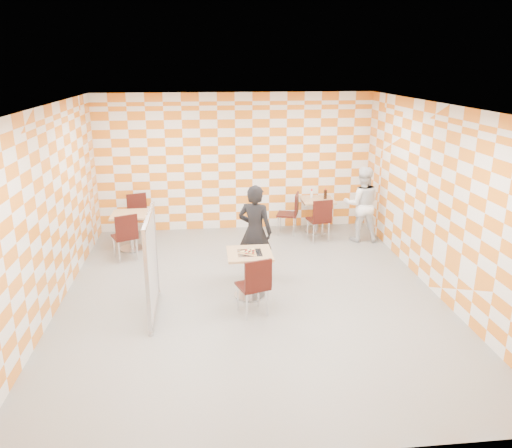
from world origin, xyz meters
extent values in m
plane|color=gray|center=(0.00, 0.00, 0.00)|extent=(7.00, 7.00, 0.00)
plane|color=white|center=(0.00, 0.00, 3.00)|extent=(7.00, 7.00, 0.00)
plane|color=white|center=(0.00, 3.50, 1.50)|extent=(6.00, 0.00, 6.00)
plane|color=white|center=(-3.00, 0.00, 1.50)|extent=(0.00, 7.00, 7.00)
plane|color=white|center=(3.00, 0.00, 1.50)|extent=(0.00, 7.00, 7.00)
cube|color=tan|center=(-0.03, -0.01, 0.73)|extent=(0.70, 0.70, 0.04)
cylinder|color=#A5A5AA|center=(-0.03, -0.01, 0.37)|extent=(0.08, 0.08, 0.70)
cylinder|color=#A5A5AA|center=(-0.03, -0.01, 0.01)|extent=(0.50, 0.50, 0.03)
cube|color=tan|center=(1.75, 3.03, 0.73)|extent=(0.70, 0.70, 0.04)
cylinder|color=#A5A5AA|center=(1.75, 3.03, 0.37)|extent=(0.08, 0.08, 0.70)
cylinder|color=#A5A5AA|center=(1.75, 3.03, 0.01)|extent=(0.50, 0.50, 0.03)
cube|color=tan|center=(-2.19, 2.35, 0.73)|extent=(0.70, 0.70, 0.04)
cylinder|color=#A5A5AA|center=(-2.19, 2.35, 0.37)|extent=(0.08, 0.08, 0.70)
cylinder|color=#A5A5AA|center=(-2.19, 2.35, 0.01)|extent=(0.50, 0.50, 0.03)
cube|color=#380F0B|center=(-0.03, -0.60, 0.45)|extent=(0.53, 0.53, 0.04)
cube|color=#380F0B|center=(0.03, -0.79, 0.70)|extent=(0.41, 0.17, 0.45)
cylinder|color=silver|center=(0.07, -0.38, 0.21)|extent=(0.03, 0.03, 0.43)
cylinder|color=silver|center=(-0.25, -0.49, 0.21)|extent=(0.03, 0.03, 0.43)
cylinder|color=silver|center=(0.18, -0.71, 0.21)|extent=(0.03, 0.03, 0.43)
cylinder|color=silver|center=(-0.14, -0.81, 0.21)|extent=(0.03, 0.03, 0.43)
cube|color=#380F0B|center=(1.66, 2.47, 0.45)|extent=(0.48, 0.48, 0.04)
cube|color=#380F0B|center=(1.69, 2.28, 0.70)|extent=(0.42, 0.11, 0.45)
cylinder|color=silver|center=(1.80, 2.67, 0.21)|extent=(0.03, 0.03, 0.43)
cylinder|color=silver|center=(1.46, 2.61, 0.21)|extent=(0.03, 0.03, 0.43)
cylinder|color=silver|center=(1.86, 2.33, 0.21)|extent=(0.03, 0.03, 0.43)
cylinder|color=silver|center=(1.52, 2.28, 0.21)|extent=(0.03, 0.03, 0.43)
cube|color=#380F0B|center=(1.08, 2.94, 0.45)|extent=(0.53, 0.53, 0.04)
cube|color=#380F0B|center=(1.27, 2.88, 0.70)|extent=(0.16, 0.41, 0.45)
cylinder|color=silver|center=(0.96, 3.15, 0.21)|extent=(0.03, 0.03, 0.43)
cylinder|color=silver|center=(0.86, 2.83, 0.21)|extent=(0.03, 0.03, 0.43)
cylinder|color=silver|center=(1.29, 3.05, 0.21)|extent=(0.03, 0.03, 0.43)
cylinder|color=silver|center=(1.19, 2.73, 0.21)|extent=(0.03, 0.03, 0.43)
cube|color=#380F0B|center=(-2.23, 1.83, 0.45)|extent=(0.56, 0.56, 0.04)
cube|color=#380F0B|center=(-2.15, 1.65, 0.70)|extent=(0.40, 0.21, 0.45)
cylinder|color=silver|center=(-2.15, 2.06, 0.21)|extent=(0.03, 0.03, 0.43)
cylinder|color=silver|center=(-2.46, 1.92, 0.21)|extent=(0.03, 0.03, 0.43)
cylinder|color=silver|center=(-2.01, 1.75, 0.21)|extent=(0.03, 0.03, 0.43)
cylinder|color=silver|center=(-2.32, 1.61, 0.21)|extent=(0.03, 0.03, 0.43)
cube|color=#380F0B|center=(-2.09, 3.06, 0.45)|extent=(0.53, 0.53, 0.04)
cube|color=#380F0B|center=(-2.16, 3.25, 0.70)|extent=(0.41, 0.17, 0.45)
cylinder|color=silver|center=(-2.20, 2.84, 0.21)|extent=(0.03, 0.03, 0.43)
cylinder|color=silver|center=(-1.87, 2.95, 0.21)|extent=(0.03, 0.03, 0.43)
cylinder|color=silver|center=(-2.31, 3.16, 0.21)|extent=(0.03, 0.03, 0.43)
cylinder|color=silver|center=(-1.98, 3.27, 0.21)|extent=(0.03, 0.03, 0.43)
cube|color=white|center=(-1.50, -0.44, 0.80)|extent=(0.02, 1.30, 1.40)
cube|color=#B2B2B7|center=(-1.50, -0.44, 1.52)|extent=(0.05, 1.30, 0.05)
cube|color=#B2B2B7|center=(-1.50, -0.44, 0.08)|extent=(0.05, 1.30, 0.05)
cube|color=#B2B2B7|center=(-1.50, -1.09, 0.80)|extent=(0.05, 0.05, 1.50)
cylinder|color=#B2B2B7|center=(-1.50, -1.09, 0.03)|extent=(0.08, 0.08, 0.05)
cube|color=#B2B2B7|center=(-1.50, 0.21, 0.80)|extent=(0.05, 0.05, 1.50)
cylinder|color=#B2B2B7|center=(-1.50, 0.21, 0.03)|extent=(0.08, 0.08, 0.05)
imported|color=black|center=(0.15, 0.79, 0.82)|extent=(0.71, 0.61, 1.65)
imported|color=white|center=(2.55, 2.40, 0.79)|extent=(0.84, 0.70, 1.58)
cube|color=silver|center=(-0.03, -0.03, 0.75)|extent=(0.38, 0.34, 0.01)
cone|color=tan|center=(-0.03, -0.03, 0.77)|extent=(0.40, 0.40, 0.02)
cone|color=#F2D88C|center=(-0.03, -0.01, 0.78)|extent=(0.33, 0.33, 0.01)
cylinder|color=maroon|center=(-0.09, -0.13, 0.79)|extent=(0.04, 0.04, 0.01)
cylinder|color=maroon|center=(0.02, -0.12, 0.79)|extent=(0.04, 0.04, 0.01)
cylinder|color=maroon|center=(-0.03, -0.05, 0.79)|extent=(0.04, 0.04, 0.01)
cylinder|color=maroon|center=(-0.08, 0.00, 0.79)|extent=(0.04, 0.04, 0.01)
cylinder|color=maroon|center=(0.03, -0.02, 0.79)|extent=(0.04, 0.04, 0.01)
torus|color=black|center=(0.02, -0.06, 0.79)|extent=(0.03, 0.03, 0.01)
torus|color=black|center=(-0.05, -0.09, 0.79)|extent=(0.03, 0.03, 0.01)
torus|color=black|center=(-0.01, 0.01, 0.79)|extent=(0.03, 0.03, 0.01)
torus|color=black|center=(-0.10, -0.05, 0.79)|extent=(0.03, 0.03, 0.01)
cylinder|color=white|center=(1.65, 3.15, 0.83)|extent=(0.06, 0.06, 0.16)
cylinder|color=red|center=(1.65, 3.15, 0.93)|extent=(0.04, 0.04, 0.04)
cylinder|color=black|center=(1.93, 3.03, 0.85)|extent=(0.07, 0.07, 0.20)
cylinder|color=red|center=(1.93, 3.03, 0.96)|extent=(0.03, 0.03, 0.03)
camera|label=1|loc=(-0.70, -7.29, 3.60)|focal=35.00mm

